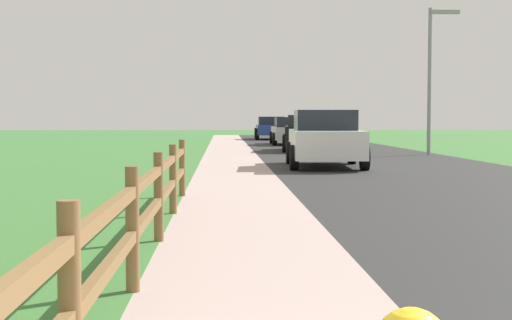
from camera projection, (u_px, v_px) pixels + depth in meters
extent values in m
plane|color=#3D7435|center=(259.00, 158.00, 26.66)|extent=(120.00, 120.00, 0.00)
cube|color=#2B2B2B|center=(349.00, 155.00, 28.80)|extent=(7.00, 66.00, 0.01)
cube|color=#B79E97|center=(177.00, 155.00, 28.52)|extent=(6.00, 66.00, 0.01)
cube|color=#3D7435|center=(137.00, 155.00, 28.45)|extent=(5.00, 66.00, 0.00)
cylinder|color=brown|center=(70.00, 307.00, 3.56)|extent=(0.11, 0.11, 1.01)
cylinder|color=brown|center=(132.00, 229.00, 6.04)|extent=(0.11, 0.11, 1.01)
cylinder|color=brown|center=(159.00, 197.00, 8.52)|extent=(0.11, 0.11, 1.01)
cylinder|color=brown|center=(173.00, 179.00, 11.00)|extent=(0.11, 0.11, 1.01)
cylinder|color=brown|center=(182.00, 168.00, 13.48)|extent=(0.11, 0.11, 1.01)
cube|color=brown|center=(148.00, 216.00, 7.29)|extent=(0.07, 12.43, 0.09)
cube|color=brown|center=(147.00, 179.00, 7.27)|extent=(0.07, 12.43, 0.09)
cube|color=white|center=(325.00, 144.00, 21.55)|extent=(2.10, 4.62, 0.76)
cube|color=#1E232B|center=(325.00, 120.00, 21.68)|extent=(1.76, 2.34, 0.57)
cylinder|color=black|center=(365.00, 158.00, 20.16)|extent=(0.25, 0.68, 0.67)
cylinder|color=black|center=(294.00, 158.00, 20.17)|extent=(0.25, 0.68, 0.67)
cylinder|color=black|center=(352.00, 153.00, 22.97)|extent=(0.25, 0.68, 0.67)
cylinder|color=black|center=(290.00, 153.00, 22.98)|extent=(0.25, 0.68, 0.67)
cube|color=black|center=(308.00, 135.00, 32.00)|extent=(2.30, 4.89, 0.76)
cube|color=#1E232B|center=(308.00, 120.00, 31.96)|extent=(1.85, 2.35, 0.46)
cylinder|color=black|center=(332.00, 144.00, 30.51)|extent=(0.28, 0.70, 0.69)
cylinder|color=black|center=(285.00, 144.00, 30.59)|extent=(0.28, 0.70, 0.69)
cylinder|color=black|center=(328.00, 142.00, 33.44)|extent=(0.28, 0.70, 0.69)
cylinder|color=black|center=(285.00, 142.00, 33.52)|extent=(0.28, 0.70, 0.69)
cube|color=#B7BABF|center=(291.00, 133.00, 39.66)|extent=(1.97, 4.76, 0.63)
cube|color=#1E232B|center=(292.00, 122.00, 39.39)|extent=(1.70, 2.30, 0.52)
cylinder|color=black|center=(312.00, 139.00, 38.24)|extent=(0.23, 0.66, 0.66)
cylinder|color=black|center=(275.00, 139.00, 38.18)|extent=(0.23, 0.66, 0.66)
cylinder|color=black|center=(307.00, 137.00, 41.16)|extent=(0.23, 0.66, 0.66)
cylinder|color=black|center=(272.00, 138.00, 41.11)|extent=(0.23, 0.66, 0.66)
cube|color=navy|center=(271.00, 130.00, 49.44)|extent=(1.97, 4.91, 0.63)
cube|color=#1E232B|center=(271.00, 121.00, 49.51)|extent=(1.69, 2.40, 0.54)
cylinder|color=black|center=(287.00, 134.00, 47.97)|extent=(0.23, 0.73, 0.73)
cylinder|color=black|center=(257.00, 134.00, 47.93)|extent=(0.23, 0.73, 0.73)
cylinder|color=black|center=(284.00, 133.00, 50.99)|extent=(0.23, 0.73, 0.73)
cylinder|color=black|center=(256.00, 133.00, 50.94)|extent=(0.23, 0.73, 0.73)
cylinder|color=gray|center=(429.00, 82.00, 28.47)|extent=(0.14, 0.14, 5.50)
cube|color=#999999|center=(445.00, 12.00, 28.35)|extent=(1.10, 0.20, 0.14)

